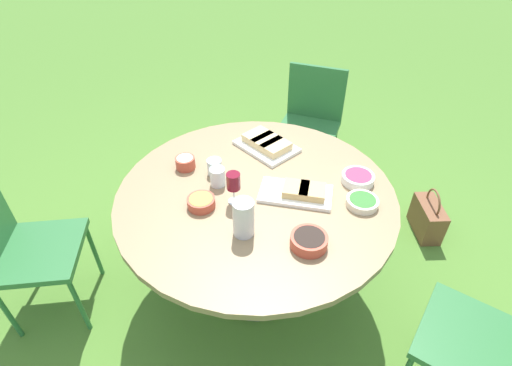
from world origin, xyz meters
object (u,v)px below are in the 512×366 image
dining_table (256,206)px  chair_far_back (19,243)px  chair_near_right (311,117)px  wine_glass (233,182)px  handbag (427,218)px  chair_near_left (499,342)px  water_pitcher (243,218)px

dining_table → chair_far_back: size_ratio=1.60×
dining_table → chair_near_right: chair_near_right is taller
chair_far_back → wine_glass: size_ratio=5.13×
chair_far_back → wine_glass: (0.03, -1.12, 0.35)m
chair_near_right → chair_far_back: same height
chair_near_right → handbag: 1.12m
chair_far_back → handbag: bearing=-78.2°
wine_glass → chair_near_left: bearing=-121.2°
chair_near_right → water_pitcher: size_ratio=4.84×
chair_near_right → handbag: (-0.74, -0.74, -0.40)m
chair_near_left → wine_glass: size_ratio=5.13×
chair_far_back → dining_table: bearing=-85.4°
dining_table → chair_near_right: 1.25m
handbag → chair_near_right: bearing=45.3°
chair_near_right → wine_glass: (-1.22, 0.58, 0.35)m
wine_glass → handbag: 1.59m
water_pitcher → handbag: water_pitcher is taller
dining_table → wine_glass: size_ratio=8.23×
wine_glass → handbag: size_ratio=0.47×
chair_far_back → water_pitcher: 1.22m
chair_near_left → handbag: chair_near_left is taller
chair_near_right → dining_table: bearing=157.8°
wine_glass → water_pitcher: bearing=-168.1°
dining_table → chair_near_left: size_ratio=1.60×
chair_near_left → chair_far_back: 2.29m
chair_near_left → handbag: bearing=-11.9°
water_pitcher → handbag: bearing=-61.4°
chair_near_left → handbag: 1.23m
dining_table → handbag: dining_table is taller
chair_near_left → chair_near_right: same height
water_pitcher → handbag: size_ratio=0.50×
chair_near_right → water_pitcher: 1.56m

